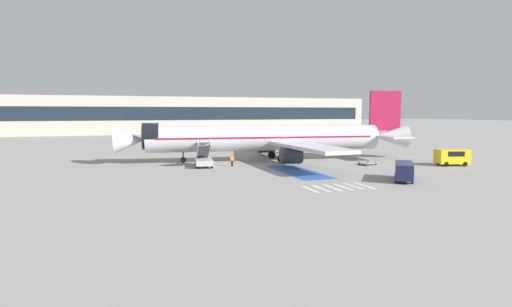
% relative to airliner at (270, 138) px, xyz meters
% --- Properties ---
extents(ground_plane, '(600.00, 600.00, 0.00)m').
position_rel_airliner_xyz_m(ground_plane, '(-1.09, 0.32, -3.42)').
color(ground_plane, gray).
extents(apron_leadline_yellow, '(78.23, 10.26, 0.01)m').
position_rel_airliner_xyz_m(apron_leadline_yellow, '(-0.68, 0.09, -3.42)').
color(apron_leadline_yellow, gold).
rests_on(apron_leadline_yellow, ground_plane).
extents(apron_stand_patch_blue, '(4.20, 12.31, 0.01)m').
position_rel_airliner_xyz_m(apron_stand_patch_blue, '(-0.68, -11.44, -3.42)').
color(apron_stand_patch_blue, '#2856A8').
rests_on(apron_stand_patch_blue, ground_plane).
extents(apron_walkway_bar_0, '(0.44, 3.60, 0.01)m').
position_rel_airliner_xyz_m(apron_walkway_bar_0, '(-4.28, -22.01, -3.42)').
color(apron_walkway_bar_0, silver).
rests_on(apron_walkway_bar_0, ground_plane).
extents(apron_walkway_bar_1, '(0.44, 3.60, 0.01)m').
position_rel_airliner_xyz_m(apron_walkway_bar_1, '(-3.08, -22.01, -3.42)').
color(apron_walkway_bar_1, silver).
rests_on(apron_walkway_bar_1, ground_plane).
extents(apron_walkway_bar_2, '(0.44, 3.60, 0.01)m').
position_rel_airliner_xyz_m(apron_walkway_bar_2, '(-1.88, -22.01, -3.42)').
color(apron_walkway_bar_2, silver).
rests_on(apron_walkway_bar_2, ground_plane).
extents(apron_walkway_bar_3, '(0.44, 3.60, 0.01)m').
position_rel_airliner_xyz_m(apron_walkway_bar_3, '(-0.68, -22.01, -3.42)').
color(apron_walkway_bar_3, silver).
rests_on(apron_walkway_bar_3, ground_plane).
extents(apron_walkway_bar_4, '(0.44, 3.60, 0.01)m').
position_rel_airliner_xyz_m(apron_walkway_bar_4, '(0.52, -22.01, -3.42)').
color(apron_walkway_bar_4, silver).
rests_on(apron_walkway_bar_4, ground_plane).
extents(apron_walkway_bar_5, '(0.44, 3.60, 0.01)m').
position_rel_airliner_xyz_m(apron_walkway_bar_5, '(1.72, -22.01, -3.42)').
color(apron_walkway_bar_5, silver).
rests_on(apron_walkway_bar_5, ground_plane).
extents(airliner, '(44.71, 35.62, 10.66)m').
position_rel_airliner_xyz_m(airliner, '(0.00, 0.00, 0.00)').
color(airliner, silver).
rests_on(airliner, ground_plane).
extents(boarding_stairs_forward, '(2.79, 5.43, 3.93)m').
position_rel_airliner_xyz_m(boarding_stairs_forward, '(-10.75, -3.08, -2.44)').
color(boarding_stairs_forward, '#ADB2BA').
rests_on(boarding_stairs_forward, ground_plane).
extents(fuel_tanker, '(9.93, 3.18, 3.23)m').
position_rel_airliner_xyz_m(fuel_tanker, '(7.96, 20.79, -1.80)').
color(fuel_tanker, '#38383D').
rests_on(fuel_tanker, ground_plane).
extents(service_van_0, '(4.60, 5.23, 1.94)m').
position_rel_airliner_xyz_m(service_van_0, '(7.38, -20.93, -2.25)').
color(service_van_0, '#1E234C').
rests_on(service_van_0, ground_plane).
extents(service_van_1, '(4.63, 3.09, 2.25)m').
position_rel_airliner_xyz_m(service_van_1, '(21.77, -13.04, -2.08)').
color(service_van_1, yellow).
rests_on(service_van_1, ground_plane).
extents(baggage_cart, '(2.96, 2.32, 0.87)m').
position_rel_airliner_xyz_m(baggage_cart, '(11.27, -8.64, -3.16)').
color(baggage_cart, gray).
rests_on(baggage_cart, ground_plane).
extents(ground_crew_0, '(0.45, 0.26, 1.60)m').
position_rel_airliner_xyz_m(ground_crew_0, '(-7.04, -4.01, -2.51)').
color(ground_crew_0, black).
rests_on(ground_crew_0, ground_plane).
extents(ground_crew_1, '(0.31, 0.47, 1.64)m').
position_rel_airliner_xyz_m(ground_crew_1, '(2.44, -4.98, -2.48)').
color(ground_crew_1, '#2D2D33').
rests_on(ground_crew_1, ground_plane).
extents(terminal_building, '(135.83, 12.10, 12.46)m').
position_rel_airliner_xyz_m(terminal_building, '(0.46, 85.13, 2.81)').
color(terminal_building, '#B2AD9E').
rests_on(terminal_building, ground_plane).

